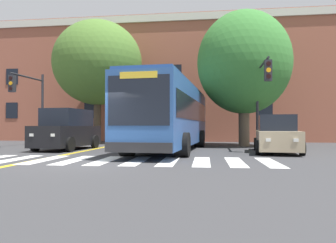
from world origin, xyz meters
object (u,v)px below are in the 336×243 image
street_tree_curbside_large (244,63)px  car_black_near_lane (67,130)px  traffic_light_near_corner (262,87)px  street_tree_curbside_small (98,63)px  car_tan_far_lane (277,136)px  city_bus (172,115)px  traffic_light_far_corner (30,96)px

street_tree_curbside_large → car_black_near_lane: bearing=-156.4°
traffic_light_near_corner → street_tree_curbside_small: 12.60m
car_black_near_lane → car_tan_far_lane: bearing=-2.7°
car_black_near_lane → traffic_light_near_corner: (10.52, 0.97, 2.33)m
street_tree_curbside_large → street_tree_curbside_small: 10.69m
car_tan_far_lane → car_black_near_lane: bearing=177.3°
city_bus → car_tan_far_lane: 5.46m
street_tree_curbside_large → street_tree_curbside_small: bearing=169.1°
car_black_near_lane → street_tree_curbside_small: size_ratio=0.52×
city_bus → car_tan_far_lane: size_ratio=2.54×
city_bus → street_tree_curbside_small: 9.61m
city_bus → traffic_light_far_corner: 9.68m
traffic_light_near_corner → traffic_light_far_corner: size_ratio=1.06×
city_bus → street_tree_curbside_large: street_tree_curbside_large is taller
street_tree_curbside_large → street_tree_curbside_small: street_tree_curbside_small is taller
traffic_light_near_corner → traffic_light_far_corner: bearing=174.3°
car_black_near_lane → street_tree_curbside_large: bearing=23.6°
traffic_light_near_corner → street_tree_curbside_small: size_ratio=0.55×
city_bus → traffic_light_far_corner: bearing=167.8°
car_black_near_lane → car_tan_far_lane: 11.02m
city_bus → car_black_near_lane: bearing=-176.3°
street_tree_curbside_small → street_tree_curbside_large: bearing=-10.9°
car_tan_far_lane → street_tree_curbside_small: street_tree_curbside_small is taller
city_bus → traffic_light_near_corner: (4.79, 0.61, 1.50)m
traffic_light_near_corner → street_tree_curbside_small: street_tree_curbside_small is taller
traffic_light_near_corner → street_tree_curbside_large: bearing=100.3°
traffic_light_far_corner → car_black_near_lane: bearing=-33.3°
car_tan_far_lane → street_tree_curbside_large: street_tree_curbside_large is taller
city_bus → car_black_near_lane: size_ratio=2.59×
traffic_light_far_corner → traffic_light_near_corner: bearing=-5.7°
traffic_light_near_corner → street_tree_curbside_small: bearing=154.1°
city_bus → traffic_light_near_corner: 5.06m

